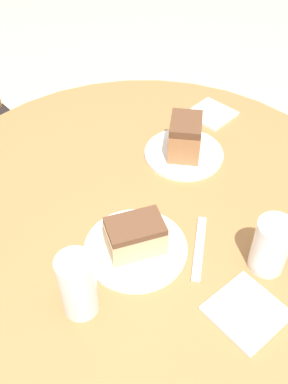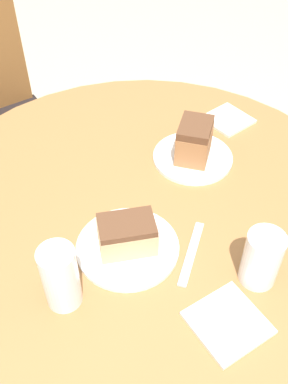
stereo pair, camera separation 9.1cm
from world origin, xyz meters
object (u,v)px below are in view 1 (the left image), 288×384
glass_water (270,248)px  plate_far (184,154)px  glass_lemonade (78,287)px  cake_slice_near (135,236)px  plate_near (136,249)px  cake_slice_far (185,137)px

glass_water → plate_far: bearing=61.7°
plate_far → glass_lemonade: (-0.48, -0.10, 0.06)m
cake_slice_near → glass_water: bearing=-58.9°
plate_near → cake_slice_near: (-0.00, -0.00, 0.04)m
plate_far → cake_slice_near: size_ratio=1.46×
plate_near → glass_water: glass_water is taller
plate_near → cake_slice_far: bearing=17.6°
plate_far → cake_slice_far: 0.05m
cake_slice_far → glass_lemonade: 0.49m
plate_far → glass_water: glass_water is taller
plate_far → glass_water: 0.37m
cake_slice_far → glass_lemonade: (-0.48, -0.10, 0.00)m
cake_slice_far → glass_water: size_ratio=1.05×
plate_far → cake_slice_near: cake_slice_near is taller
glass_lemonade → plate_far: bearing=12.3°
plate_near → cake_slice_near: 0.04m
cake_slice_far → glass_water: (-0.18, -0.33, -0.01)m
cake_slice_near → glass_water: 0.27m
plate_near → cake_slice_far: (0.31, 0.10, 0.05)m
cake_slice_near → glass_water: (0.14, -0.23, 0.01)m
cake_slice_near → cake_slice_far: (0.31, 0.10, 0.01)m
plate_near → glass_lemonade: size_ratio=1.53×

